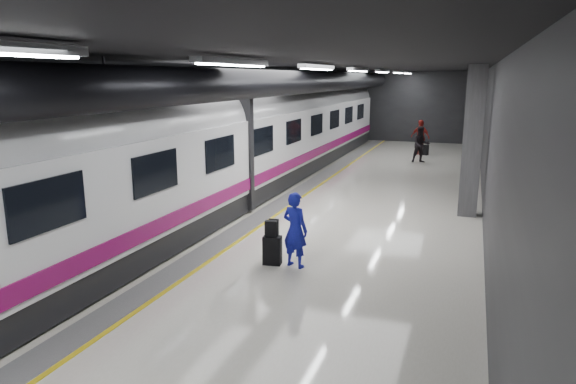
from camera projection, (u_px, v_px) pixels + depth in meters
The scene contains 9 objects.
ground at pixel (306, 218), 15.43m from camera, with size 40.00×40.00×0.00m, color silver.
platform_hall at pixel (308, 97), 15.63m from camera, with size 10.02×40.02×4.51m.
train at pixel (208, 145), 16.05m from camera, with size 3.05×38.00×4.05m.
traveler_main at pixel (295, 230), 11.30m from camera, with size 0.62×0.41×1.70m, color #181AB8.
suitcase_main at pixel (272, 250), 11.55m from camera, with size 0.40×0.26×0.66m, color black.
shoulder_bag at pixel (271, 229), 11.43m from camera, with size 0.27×0.14×0.36m, color black.
traveler_far_a at pixel (421, 145), 25.20m from camera, with size 0.87×0.67×1.78m, color black.
traveler_far_b at pixel (420, 137), 27.81m from camera, with size 1.11×0.46×1.89m, color maroon.
suitcase_far at pixel (425, 150), 27.80m from camera, with size 0.38×0.25×0.56m, color black.
Camera 1 is at (4.53, -14.19, 4.14)m, focal length 32.00 mm.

